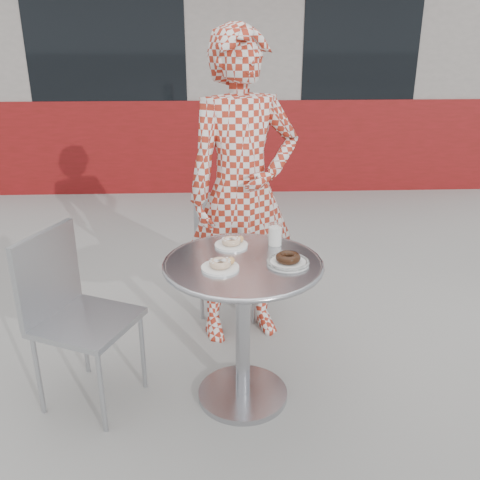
{
  "coord_description": "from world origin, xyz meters",
  "views": [
    {
      "loc": [
        -0.1,
        -2.16,
        1.72
      ],
      "look_at": [
        -0.0,
        0.13,
        0.81
      ],
      "focal_mm": 40.0,
      "sensor_mm": 36.0,
      "label": 1
    }
  ],
  "objects_px": {
    "plate_far": "(232,243)",
    "plate_checker": "(288,261)",
    "seated_person": "(243,192)",
    "plate_near": "(221,265)",
    "milk_cup": "(275,235)",
    "chair_left": "(89,353)",
    "bistro_table": "(243,297)",
    "chair_far": "(232,275)"
  },
  "relations": [
    {
      "from": "chair_left",
      "to": "seated_person",
      "type": "xyz_separation_m",
      "value": [
        0.77,
        0.62,
        0.61
      ]
    },
    {
      "from": "chair_far",
      "to": "plate_checker",
      "type": "xyz_separation_m",
      "value": [
        0.22,
        -0.92,
        0.51
      ]
    },
    {
      "from": "plate_near",
      "to": "plate_checker",
      "type": "bearing_deg",
      "value": 7.03
    },
    {
      "from": "seated_person",
      "to": "plate_checker",
      "type": "distance_m",
      "value": 0.7
    },
    {
      "from": "plate_near",
      "to": "milk_cup",
      "type": "bearing_deg",
      "value": 44.7
    },
    {
      "from": "seated_person",
      "to": "plate_checker",
      "type": "height_order",
      "value": "seated_person"
    },
    {
      "from": "chair_far",
      "to": "plate_near",
      "type": "xyz_separation_m",
      "value": [
        -0.07,
        -0.96,
        0.51
      ]
    },
    {
      "from": "plate_checker",
      "to": "chair_left",
      "type": "bearing_deg",
      "value": 177.03
    },
    {
      "from": "seated_person",
      "to": "plate_near",
      "type": "xyz_separation_m",
      "value": [
        -0.13,
        -0.7,
        -0.12
      ]
    },
    {
      "from": "seated_person",
      "to": "milk_cup",
      "type": "xyz_separation_m",
      "value": [
        0.14,
        -0.44,
        -0.09
      ]
    },
    {
      "from": "chair_left",
      "to": "chair_far",
      "type": "bearing_deg",
      "value": -15.46
    },
    {
      "from": "plate_far",
      "to": "plate_near",
      "type": "distance_m",
      "value": 0.26
    },
    {
      "from": "chair_left",
      "to": "plate_near",
      "type": "height_order",
      "value": "chair_left"
    },
    {
      "from": "chair_far",
      "to": "plate_far",
      "type": "bearing_deg",
      "value": 100.36
    },
    {
      "from": "chair_left",
      "to": "plate_near",
      "type": "bearing_deg",
      "value": -73.88
    },
    {
      "from": "chair_left",
      "to": "seated_person",
      "type": "height_order",
      "value": "seated_person"
    },
    {
      "from": "bistro_table",
      "to": "plate_checker",
      "type": "relative_size",
      "value": 3.84
    },
    {
      "from": "seated_person",
      "to": "milk_cup",
      "type": "distance_m",
      "value": 0.47
    },
    {
      "from": "chair_left",
      "to": "plate_near",
      "type": "relative_size",
      "value": 5.17
    },
    {
      "from": "chair_left",
      "to": "milk_cup",
      "type": "relative_size",
      "value": 7.9
    },
    {
      "from": "seated_person",
      "to": "plate_far",
      "type": "height_order",
      "value": "seated_person"
    },
    {
      "from": "chair_far",
      "to": "milk_cup",
      "type": "relative_size",
      "value": 7.38
    },
    {
      "from": "plate_far",
      "to": "chair_far",
      "type": "bearing_deg",
      "value": 88.43
    },
    {
      "from": "bistro_table",
      "to": "plate_far",
      "type": "bearing_deg",
      "value": 103.44
    },
    {
      "from": "bistro_table",
      "to": "chair_left",
      "type": "height_order",
      "value": "chair_left"
    },
    {
      "from": "chair_left",
      "to": "milk_cup",
      "type": "distance_m",
      "value": 1.06
    },
    {
      "from": "chair_far",
      "to": "seated_person",
      "type": "bearing_deg",
      "value": 113.8
    },
    {
      "from": "chair_far",
      "to": "plate_near",
      "type": "relative_size",
      "value": 4.84
    },
    {
      "from": "seated_person",
      "to": "milk_cup",
      "type": "height_order",
      "value": "seated_person"
    },
    {
      "from": "chair_far",
      "to": "milk_cup",
      "type": "xyz_separation_m",
      "value": [
        0.19,
        -0.7,
        0.54
      ]
    },
    {
      "from": "plate_far",
      "to": "plate_checker",
      "type": "height_order",
      "value": "plate_checker"
    },
    {
      "from": "chair_left",
      "to": "seated_person",
      "type": "bearing_deg",
      "value": -27.51
    },
    {
      "from": "seated_person",
      "to": "plate_near",
      "type": "height_order",
      "value": "seated_person"
    },
    {
      "from": "chair_far",
      "to": "milk_cup",
      "type": "height_order",
      "value": "milk_cup"
    },
    {
      "from": "chair_far",
      "to": "plate_far",
      "type": "distance_m",
      "value": 0.87
    },
    {
      "from": "plate_checker",
      "to": "plate_near",
      "type": "bearing_deg",
      "value": -172.97
    },
    {
      "from": "milk_cup",
      "to": "plate_near",
      "type": "bearing_deg",
      "value": -135.3
    },
    {
      "from": "plate_far",
      "to": "milk_cup",
      "type": "bearing_deg",
      "value": 1.2
    },
    {
      "from": "seated_person",
      "to": "plate_near",
      "type": "relative_size",
      "value": 10.5
    },
    {
      "from": "plate_far",
      "to": "plate_checker",
      "type": "distance_m",
      "value": 0.33
    },
    {
      "from": "bistro_table",
      "to": "milk_cup",
      "type": "bearing_deg",
      "value": 49.76
    },
    {
      "from": "plate_near",
      "to": "chair_left",
      "type": "bearing_deg",
      "value": 172.38
    }
  ]
}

